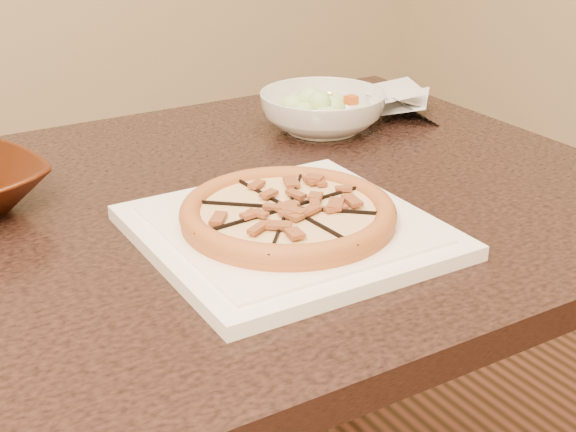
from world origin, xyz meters
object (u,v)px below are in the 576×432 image
Objects in this scene: pizza at (288,213)px; salad_bowl at (322,112)px; dining_table at (163,286)px; plate at (288,231)px.

salad_bowl reaches higher than pizza.
plate is at bearing -55.23° from dining_table.
pizza reaches higher than dining_table.
dining_table is 5.20× the size of pizza.
salad_bowl is (0.27, 0.33, -0.00)m from pizza.
plate is 1.62× the size of salad_bowl.
dining_table is 0.23m from pizza.
dining_table is 3.98× the size of plate.
pizza reaches higher than plate.
salad_bowl is at bearing 50.43° from pizza.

